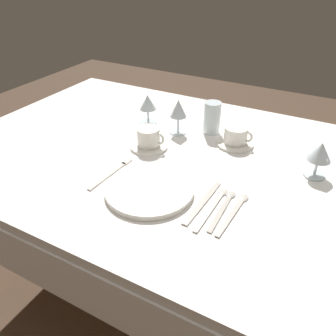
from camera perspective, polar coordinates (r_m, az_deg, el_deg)
ground_plane at (r=1.72m, az=2.95°, el=-19.99°), size 6.00×6.00×0.00m
dining_table at (r=1.27m, az=3.77°, el=-1.62°), size 1.80×1.11×0.74m
dinner_plate at (r=1.05m, az=-3.12°, el=-3.62°), size 0.27×0.27×0.02m
fork_outer at (r=1.16m, az=-9.24°, el=-0.66°), size 0.03×0.22×0.00m
dinner_knife at (r=1.01m, az=5.69°, el=-5.89°), size 0.03×0.23×0.00m
spoon_soup at (r=1.01m, az=7.81°, el=-5.92°), size 0.03×0.22×0.01m
spoon_dessert at (r=1.01m, az=9.47°, el=-6.13°), size 0.03×0.21×0.01m
spoon_tea at (r=1.00m, az=11.29°, el=-6.72°), size 0.03×0.21×0.01m
saucer_left at (r=1.33m, az=11.09°, el=4.09°), size 0.14×0.14×0.01m
coffee_cup_left at (r=1.32m, az=11.32°, el=5.45°), size 0.11×0.09×0.06m
saucer_right at (r=1.29m, az=-3.15°, el=3.73°), size 0.14×0.14×0.01m
coffee_cup_right at (r=1.27m, az=-3.14°, el=5.27°), size 0.11×0.09×0.07m
wine_glass_centre at (r=1.18m, az=24.07°, el=2.23°), size 0.08×0.08×0.12m
wine_glass_left at (r=1.45m, az=-3.39°, el=10.60°), size 0.07×0.07×0.13m
wine_glass_right at (r=1.36m, az=1.74°, el=9.59°), size 0.07×0.07×0.14m
drink_tumbler at (r=1.39m, az=7.36°, el=8.05°), size 0.07×0.07×0.13m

